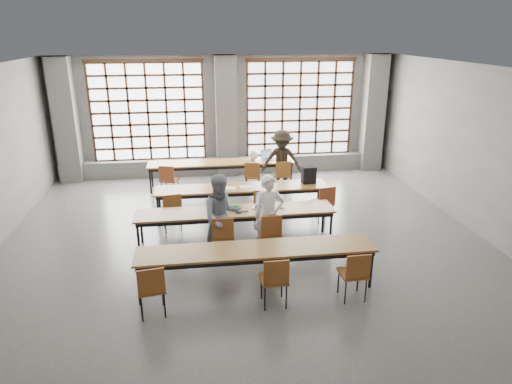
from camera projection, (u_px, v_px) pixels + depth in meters
floor at (248, 251)px, 9.09m from camera, size 11.00×11.00×0.00m
ceiling at (247, 70)px, 7.91m from camera, size 11.00×11.00×0.00m
wall_back at (225, 115)px, 13.63m from camera, size 10.00×0.00×10.00m
wall_front at (338, 377)px, 3.37m from camera, size 10.00×0.00×10.00m
wall_right at (495, 157)px, 9.15m from camera, size 0.00×11.00×11.00m
column_left at (66, 121)px, 12.78m from camera, size 0.60×0.55×3.50m
column_mid at (226, 117)px, 13.36m from camera, size 0.60×0.55×3.50m
column_right at (373, 113)px, 13.95m from camera, size 0.60×0.55×3.50m
window_left at (148, 112)px, 13.21m from camera, size 3.32×0.12×3.00m
window_right at (300, 109)px, 13.80m from camera, size 3.32×0.12×3.00m
sill_ledge at (227, 165)px, 13.94m from camera, size 9.80×0.35×0.50m
desk_row_a at (221, 164)px, 12.58m from camera, size 4.00×0.70×0.73m
desk_row_b at (242, 189)px, 10.60m from camera, size 4.00×0.70×0.73m
desk_row_c at (236, 213)px, 9.22m from camera, size 4.00×0.70×0.73m
desk_row_d at (256, 252)px, 7.62m from camera, size 4.00×0.70×0.73m
chair_back_left at (168, 178)px, 11.86m from camera, size 0.52×0.53×0.88m
chair_back_mid at (252, 174)px, 12.14m from camera, size 0.48×0.49×0.88m
chair_back_right at (282, 173)px, 12.25m from camera, size 0.43×0.43×0.88m
chair_mid_left at (172, 208)px, 9.85m from camera, size 0.48×0.48×0.88m
chair_mid_centre at (262, 203)px, 10.11m from camera, size 0.47×0.47×0.88m
chair_mid_right at (325, 200)px, 10.29m from camera, size 0.48×0.49×0.88m
chair_front_left at (223, 233)px, 8.63m from camera, size 0.43×0.44×0.88m
chair_front_right at (270, 230)px, 8.75m from camera, size 0.44×0.45×0.88m
chair_near_left at (151, 286)px, 6.86m from camera, size 0.48×0.48×0.88m
chair_near_mid at (275, 277)px, 7.10m from camera, size 0.42×0.43×0.88m
chair_near_right at (355, 271)px, 7.27m from camera, size 0.43×0.43×0.88m
student_male at (269, 215)px, 8.78m from camera, size 0.58×0.38×1.59m
student_female at (222, 216)px, 8.66m from camera, size 0.89×0.75×1.65m
student_back at (282, 161)px, 12.27m from camera, size 1.19×0.84×1.67m
laptop_front at (263, 204)px, 9.35m from camera, size 0.46×0.43×0.26m
laptop_back at (268, 157)px, 12.81m from camera, size 0.45×0.42×0.26m
mouse at (282, 207)px, 9.29m from camera, size 0.11×0.09×0.04m
green_box at (233, 207)px, 9.25m from camera, size 0.26×0.14×0.09m
phone at (245, 211)px, 9.12m from camera, size 0.13×0.06×0.01m
paper_sheet_b at (229, 188)px, 10.49m from camera, size 0.32×0.25×0.00m
paper_sheet_c at (246, 186)px, 10.59m from camera, size 0.34×0.27×0.00m
backpack at (309, 175)px, 10.76m from camera, size 0.34×0.23×0.40m
plastic_bag at (253, 155)px, 12.68m from camera, size 0.32×0.30×0.29m
red_pouch at (151, 285)px, 6.94m from camera, size 0.22×0.14×0.06m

